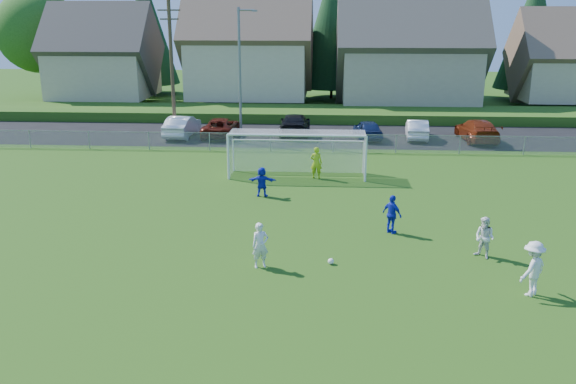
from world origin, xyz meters
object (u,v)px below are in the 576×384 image
at_px(soccer_ball, 331,261).
at_px(player_white_b, 485,238).
at_px(goalkeeper, 316,163).
at_px(car_b, 182,126).
at_px(car_d, 295,124).
at_px(player_blue_b, 262,182).
at_px(player_white_c, 533,269).
at_px(car_e, 368,129).
at_px(car_f, 417,129).
at_px(soccer_goal, 297,146).
at_px(player_white_a, 260,245).
at_px(player_blue_a, 392,214).
at_px(car_c, 221,127).
at_px(car_g, 477,130).

relative_size(soccer_ball, player_white_b, 0.14).
bearing_deg(goalkeeper, player_white_b, 128.07).
bearing_deg(car_b, car_d, -167.46).
relative_size(player_blue_b, car_b, 0.31).
xyz_separation_m(goalkeeper, car_d, (-1.81, 12.25, -0.10)).
xyz_separation_m(player_white_c, car_e, (-3.63, 24.83, -0.22)).
distance_m(car_e, car_f, 3.51).
bearing_deg(car_b, player_blue_b, 120.15).
relative_size(player_blue_b, soccer_goal, 0.20).
height_order(player_white_c, soccer_goal, soccer_goal).
bearing_deg(player_white_b, player_white_a, -124.04).
relative_size(player_blue_a, car_c, 0.32).
distance_m(car_f, car_g, 4.12).
relative_size(player_blue_b, goalkeeper, 0.84).
bearing_deg(car_e, player_white_c, 90.37).
bearing_deg(player_white_a, player_white_b, -12.56).
xyz_separation_m(soccer_ball, soccer_goal, (-1.80, 12.31, 1.52)).
xyz_separation_m(goalkeeper, car_f, (6.93, 11.31, -0.18)).
bearing_deg(car_f, car_c, 5.12).
bearing_deg(car_e, player_white_b, 89.58).
relative_size(player_white_a, soccer_goal, 0.22).
distance_m(player_white_a, car_c, 23.97).
distance_m(car_d, car_e, 5.38).
distance_m(player_white_a, player_white_c, 8.93).
height_order(player_blue_a, car_g, player_blue_a).
height_order(goalkeeper, car_b, goalkeeper).
distance_m(player_blue_b, car_g, 19.72).
distance_m(car_d, soccer_goal, 11.76).
bearing_deg(player_white_c, goalkeeper, -105.24).
bearing_deg(soccer_goal, player_white_c, -60.57).
bearing_deg(player_white_a, soccer_ball, -13.14).
distance_m(player_blue_a, car_g, 20.67).
bearing_deg(player_white_b, player_blue_a, -171.62).
height_order(player_blue_b, car_f, player_blue_b).
relative_size(car_b, car_f, 1.12).
distance_m(player_white_c, car_e, 25.10).
relative_size(car_f, soccer_goal, 0.56).
distance_m(player_white_a, car_e, 23.74).
xyz_separation_m(goalkeeper, car_g, (11.01, 10.76, -0.11)).
height_order(player_white_a, player_blue_b, player_white_a).
xyz_separation_m(soccer_ball, car_b, (-10.63, 22.71, 0.66)).
xyz_separation_m(player_white_c, player_blue_a, (-3.84, 5.43, -0.10)).
bearing_deg(car_c, player_white_a, 102.78).
height_order(car_c, car_f, car_f).
bearing_deg(car_b, player_white_c, 127.76).
relative_size(player_white_c, car_e, 0.45).
bearing_deg(soccer_goal, car_c, 119.63).
xyz_separation_m(player_blue_b, car_b, (-7.30, 14.48, 0.04)).
bearing_deg(car_f, car_g, 176.93).
bearing_deg(car_d, player_blue_a, 103.60).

